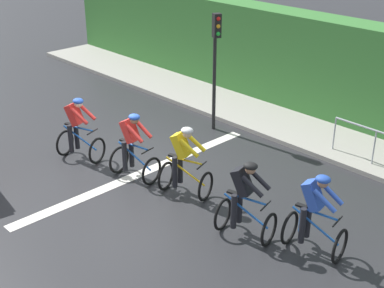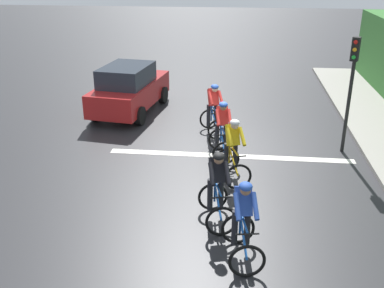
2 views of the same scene
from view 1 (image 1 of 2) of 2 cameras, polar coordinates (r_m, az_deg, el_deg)
ground_plane at (r=13.56m, az=-6.39°, el=-2.55°), size 80.00×80.00×0.00m
sidewalk_kerb at (r=15.83m, az=13.28°, el=1.31°), size 2.80×25.25×0.12m
stone_wall_low at (r=16.47m, az=15.10°, el=2.80°), size 0.44×25.25×0.52m
hedge_wall at (r=16.31m, az=16.14°, el=7.07°), size 1.10×25.25×2.98m
road_marking_stop_line at (r=13.29m, az=-5.39°, el=-3.09°), size 7.00×0.30×0.01m
cyclist_lead at (r=10.36m, az=12.74°, el=-7.34°), size 0.85×1.18×1.66m
cyclist_second at (r=10.59m, az=5.54°, el=-6.00°), size 0.92×1.21×1.66m
cyclist_mid at (r=11.99m, az=-0.87°, el=-1.97°), size 0.97×1.23×1.66m
cyclist_fourth at (r=12.77m, az=-6.24°, el=-0.37°), size 0.87×1.19×1.66m
cyclist_trailing at (r=13.93m, az=-11.90°, el=1.45°), size 1.00×1.24×1.66m
traffic_light_near_crossing at (r=14.96m, az=2.50°, el=9.39°), size 0.26×0.30×3.34m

